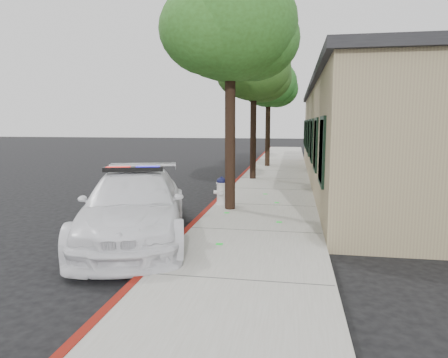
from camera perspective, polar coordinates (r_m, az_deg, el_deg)
ground at (r=9.78m, az=-5.35°, el=-7.66°), size 120.00×120.00×0.00m
sidewalk at (r=12.38m, az=5.51°, el=-3.97°), size 3.20×60.00×0.15m
red_curb at (r=12.59m, az=-1.51°, el=-3.71°), size 0.14×60.00×0.16m
clapboard_building at (r=18.57m, az=23.04°, el=5.79°), size 7.30×20.89×4.24m
police_car at (r=9.24m, az=-12.55°, el=-3.76°), size 3.60×5.76×1.68m
fire_hydrant at (r=12.27m, az=-0.35°, el=-1.64°), size 0.49×0.42×0.86m
street_tree_near at (r=11.76m, az=0.96°, el=20.46°), size 3.76×3.68×6.73m
street_tree_mid at (r=18.14m, az=4.27°, el=14.82°), size 3.25×3.32×6.17m
street_tree_far at (r=23.48m, az=6.42°, el=13.05°), size 3.29×3.30×6.09m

